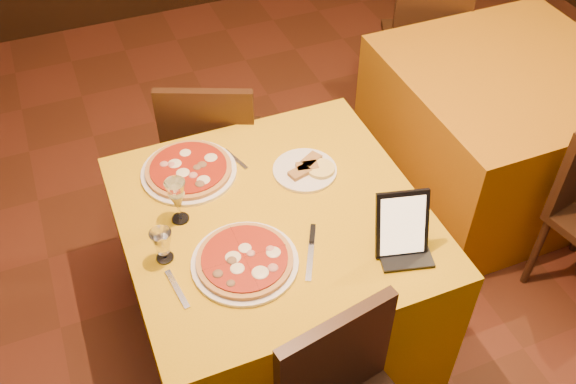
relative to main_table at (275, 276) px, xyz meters
name	(u,v)px	position (x,y,z in m)	size (l,w,h in m)	color
main_table	(275,276)	(0.00, 0.00, 0.00)	(1.10, 1.10, 0.75)	gold
side_table	(499,131)	(1.42, 0.45, 0.00)	(1.10, 1.10, 0.75)	#B56C0B
chair_main_far	(215,145)	(0.00, 0.79, 0.08)	(0.39, 0.39, 0.91)	#31210F
chair_side_far	(420,39)	(1.42, 1.26, 0.08)	(0.43, 0.43, 0.91)	#311D10
pizza_near	(245,261)	(-0.18, -0.19, 0.39)	(0.37, 0.37, 0.03)	white
pizza_far	(189,170)	(-0.23, 0.33, 0.39)	(0.38, 0.38, 0.03)	white
cutlet_dish	(305,169)	(0.20, 0.17, 0.39)	(0.25, 0.25, 0.03)	white
wine_glass	(178,201)	(-0.33, 0.10, 0.47)	(0.07, 0.07, 0.19)	#D4D178
water_glass	(163,246)	(-0.43, -0.06, 0.44)	(0.06, 0.06, 0.13)	white
tablet	(402,224)	(0.35, -0.32, 0.49)	(0.18, 0.02, 0.24)	black
knife	(311,253)	(0.05, -0.23, 0.38)	(0.25, 0.02, 0.01)	silver
fork_near	(177,289)	(-0.42, -0.21, 0.38)	(0.18, 0.02, 0.01)	#ADADB4
fork_far	(236,159)	(-0.03, 0.33, 0.38)	(0.15, 0.02, 0.01)	#B3B2B9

